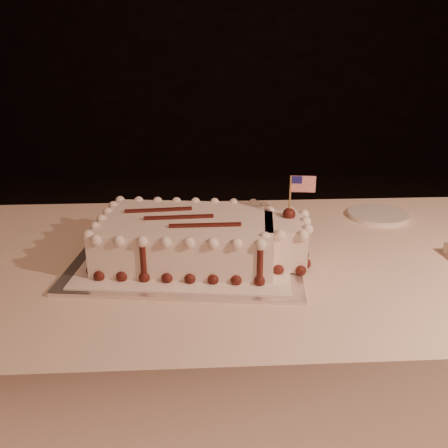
{
  "coord_description": "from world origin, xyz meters",
  "views": [
    {
      "loc": [
        -0.29,
        -0.42,
        1.22
      ],
      "look_at": [
        -0.23,
        0.59,
        0.83
      ],
      "focal_mm": 40.0,
      "sensor_mm": 36.0,
      "label": 1
    }
  ],
  "objects": [
    {
      "name": "cake_board",
      "position": [
        -0.31,
        0.59,
        0.75
      ],
      "size": [
        0.53,
        0.43,
        0.01
      ],
      "primitive_type": "cube",
      "rotation": [
        0.0,
        0.0,
        -0.13
      ],
      "color": "silver",
      "rests_on": "banquet_table"
    },
    {
      "name": "sheet_cake",
      "position": [
        -0.29,
        0.58,
        0.8
      ],
      "size": [
        0.48,
        0.31,
        0.18
      ],
      "color": "white",
      "rests_on": "doily"
    },
    {
      "name": "side_plate",
      "position": [
        0.2,
        0.83,
        0.76
      ],
      "size": [
        0.16,
        0.16,
        0.01
      ],
      "primitive_type": "cylinder",
      "color": "white",
      "rests_on": "banquet_table"
    },
    {
      "name": "doily",
      "position": [
        -0.31,
        0.59,
        0.76
      ],
      "size": [
        0.48,
        0.39,
        0.0
      ],
      "primitive_type": "cube",
      "rotation": [
        0.0,
        0.0,
        -0.13
      ],
      "color": "white",
      "rests_on": "cake_board"
    },
    {
      "name": "banquet_table",
      "position": [
        0.0,
        0.6,
        0.38
      ],
      "size": [
        2.4,
        0.8,
        0.75
      ],
      "primitive_type": "cube",
      "color": "#FFE0C5",
      "rests_on": "ground"
    }
  ]
}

